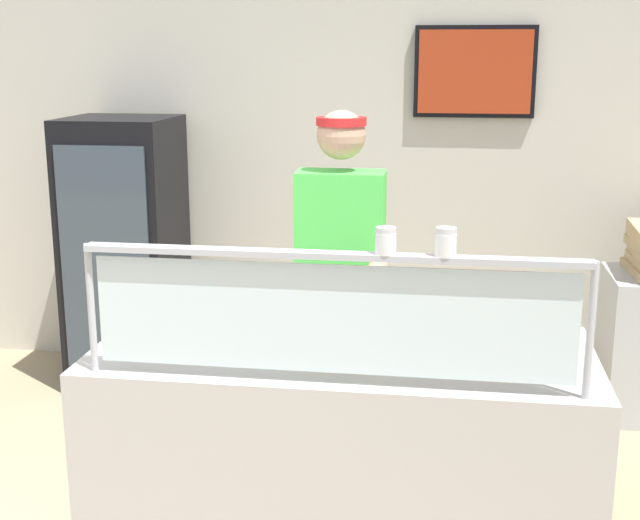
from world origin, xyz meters
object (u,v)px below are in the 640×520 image
Objects in this scene: parmesan_shaker at (386,242)px; pepper_flake_shaker at (446,244)px; pizza_tray at (351,346)px; pizza_server at (349,342)px; worker_figure at (341,283)px; drink_fridge at (125,253)px.

pepper_flake_shaker is (0.18, 0.00, 0.00)m from parmesan_shaker.
pizza_tray is at bearing 113.55° from parmesan_shaker.
worker_figure is at bearing 86.76° from pizza_server.
pizza_server reaches higher than pizza_tray.
pizza_tray is 4.98× the size of parmesan_shaker.
parmesan_shaker is 1.15m from worker_figure.
parmesan_shaker is at bearing -66.45° from pizza_tray.
pepper_flake_shaker reaches higher than parmesan_shaker.
pizza_server is 0.17× the size of drink_fridge.
pizza_tray is 0.58m from parmesan_shaker.
parmesan_shaker is at bearing -75.57° from worker_figure.
pizza_server is at bearing -104.81° from pizza_tray.
parmesan_shaker reaches higher than pizza_server.
worker_figure reaches higher than pizza_server.
pizza_tray is 1.51× the size of pizza_server.
pizza_tray is 0.65m from pepper_flake_shaker.
worker_figure is (-0.12, 0.71, 0.04)m from pizza_tray.
pizza_server is (-0.01, -0.02, 0.02)m from pizza_tray.
parmesan_shaker is (0.14, -0.33, 0.46)m from pizza_tray.
worker_figure is at bearing 99.96° from pizza_tray.
pizza_tray is at bearing 62.67° from pizza_server.
pizza_server is at bearing -50.46° from drink_fridge.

